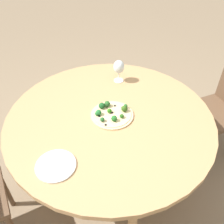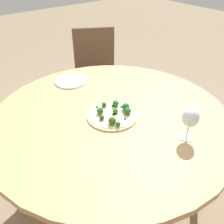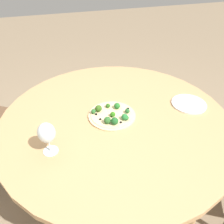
% 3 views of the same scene
% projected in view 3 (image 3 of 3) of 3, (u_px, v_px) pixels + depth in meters
% --- Properties ---
extents(ground_plane, '(12.00, 12.00, 0.00)m').
position_uv_depth(ground_plane, '(114.00, 190.00, 1.74)').
color(ground_plane, '#847056').
extents(dining_table, '(1.35, 1.35, 0.75)m').
position_uv_depth(dining_table, '(115.00, 123.00, 1.32)').
color(dining_table, tan).
rests_on(dining_table, ground_plane).
extents(pizza, '(0.28, 0.28, 0.06)m').
position_uv_depth(pizza, '(112.00, 115.00, 1.28)').
color(pizza, '#DBBC89').
rests_on(pizza, dining_table).
extents(wine_glass, '(0.08, 0.08, 0.17)m').
position_uv_depth(wine_glass, '(47.00, 133.00, 1.00)').
color(wine_glass, silver).
rests_on(wine_glass, dining_table).
extents(plate_near, '(0.22, 0.22, 0.01)m').
position_uv_depth(plate_near, '(189.00, 104.00, 1.38)').
color(plate_near, silver).
rests_on(plate_near, dining_table).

